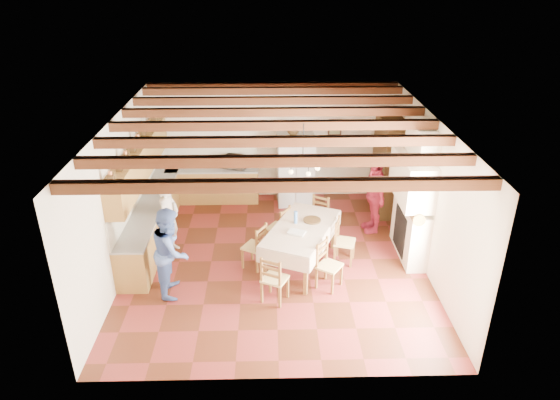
{
  "coord_description": "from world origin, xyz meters",
  "views": [
    {
      "loc": [
        -0.12,
        -8.8,
        5.62
      ],
      "look_at": [
        0.1,
        0.3,
        1.25
      ],
      "focal_mm": 32.0,
      "sensor_mm": 36.0,
      "label": 1
    }
  ],
  "objects_px": {
    "chair_left_near": "(254,246)",
    "chair_end_far": "(317,218)",
    "hutch": "(388,165)",
    "chair_right_near": "(329,265)",
    "person_woman_blue": "(171,251)",
    "microwave": "(235,162)",
    "refrigerator": "(295,169)",
    "chair_end_near": "(275,278)",
    "person_woman_red": "(374,194)",
    "chair_left_far": "(278,227)",
    "person_man": "(169,218)",
    "dining_table": "(301,231)",
    "chair_right_far": "(345,241)"
  },
  "relations": [
    {
      "from": "dining_table",
      "to": "chair_right_far",
      "type": "relative_size",
      "value": 2.36
    },
    {
      "from": "dining_table",
      "to": "chair_end_far",
      "type": "bearing_deg",
      "value": 69.51
    },
    {
      "from": "microwave",
      "to": "chair_end_near",
      "type": "bearing_deg",
      "value": -58.87
    },
    {
      "from": "person_woman_blue",
      "to": "chair_left_far",
      "type": "bearing_deg",
      "value": -54.35
    },
    {
      "from": "chair_left_near",
      "to": "microwave",
      "type": "relative_size",
      "value": 1.71
    },
    {
      "from": "hutch",
      "to": "microwave",
      "type": "height_order",
      "value": "hutch"
    },
    {
      "from": "hutch",
      "to": "microwave",
      "type": "relative_size",
      "value": 4.22
    },
    {
      "from": "person_man",
      "to": "chair_right_near",
      "type": "bearing_deg",
      "value": -95.58
    },
    {
      "from": "chair_left_near",
      "to": "person_woman_blue",
      "type": "xyz_separation_m",
      "value": [
        -1.49,
        -0.78,
        0.38
      ]
    },
    {
      "from": "hutch",
      "to": "chair_end_far",
      "type": "xyz_separation_m",
      "value": [
        -1.81,
        -1.36,
        -0.7
      ]
    },
    {
      "from": "chair_left_near",
      "to": "chair_end_near",
      "type": "bearing_deg",
      "value": 49.69
    },
    {
      "from": "chair_end_near",
      "to": "person_woman_blue",
      "type": "height_order",
      "value": "person_woman_blue"
    },
    {
      "from": "person_man",
      "to": "person_woman_blue",
      "type": "xyz_separation_m",
      "value": [
        0.3,
        -1.42,
        0.07
      ]
    },
    {
      "from": "person_woman_red",
      "to": "microwave",
      "type": "bearing_deg",
      "value": -123.4
    },
    {
      "from": "chair_right_near",
      "to": "refrigerator",
      "type": "bearing_deg",
      "value": 41.78
    },
    {
      "from": "refrigerator",
      "to": "hutch",
      "type": "relative_size",
      "value": 0.76
    },
    {
      "from": "chair_end_far",
      "to": "chair_left_near",
      "type": "bearing_deg",
      "value": -108.64
    },
    {
      "from": "chair_right_far",
      "to": "chair_left_far",
      "type": "bearing_deg",
      "value": 80.79
    },
    {
      "from": "person_woman_blue",
      "to": "microwave",
      "type": "height_order",
      "value": "person_woman_blue"
    },
    {
      "from": "chair_left_near",
      "to": "chair_end_far",
      "type": "height_order",
      "value": "same"
    },
    {
      "from": "chair_left_far",
      "to": "person_woman_blue",
      "type": "height_order",
      "value": "person_woman_blue"
    },
    {
      "from": "chair_left_far",
      "to": "person_woman_blue",
      "type": "xyz_separation_m",
      "value": [
        -1.99,
        -1.56,
        0.38
      ]
    },
    {
      "from": "chair_left_far",
      "to": "chair_end_far",
      "type": "bearing_deg",
      "value": 145.99
    },
    {
      "from": "chair_right_near",
      "to": "chair_left_near",
      "type": "bearing_deg",
      "value": 97.55
    },
    {
      "from": "chair_left_near",
      "to": "person_woman_red",
      "type": "distance_m",
      "value": 3.08
    },
    {
      "from": "dining_table",
      "to": "microwave",
      "type": "xyz_separation_m",
      "value": [
        -1.47,
        3.13,
        0.26
      ]
    },
    {
      "from": "chair_end_far",
      "to": "person_woman_blue",
      "type": "relative_size",
      "value": 0.56
    },
    {
      "from": "hutch",
      "to": "chair_right_near",
      "type": "bearing_deg",
      "value": -120.12
    },
    {
      "from": "person_woman_red",
      "to": "microwave",
      "type": "relative_size",
      "value": 3.22
    },
    {
      "from": "person_woman_red",
      "to": "chair_left_far",
      "type": "bearing_deg",
      "value": -78.09
    },
    {
      "from": "microwave",
      "to": "chair_end_far",
      "type": "bearing_deg",
      "value": -27.48
    },
    {
      "from": "chair_end_far",
      "to": "person_woman_red",
      "type": "relative_size",
      "value": 0.53
    },
    {
      "from": "person_woman_blue",
      "to": "refrigerator",
      "type": "bearing_deg",
      "value": -35.62
    },
    {
      "from": "refrigerator",
      "to": "chair_end_near",
      "type": "bearing_deg",
      "value": -101.14
    },
    {
      "from": "hutch",
      "to": "person_man",
      "type": "bearing_deg",
      "value": -161.12
    },
    {
      "from": "refrigerator",
      "to": "person_man",
      "type": "xyz_separation_m",
      "value": [
        -2.76,
        -2.36,
        -0.12
      ]
    },
    {
      "from": "person_man",
      "to": "dining_table",
      "type": "bearing_deg",
      "value": -85.15
    },
    {
      "from": "chair_left_far",
      "to": "chair_right_far",
      "type": "relative_size",
      "value": 1.0
    },
    {
      "from": "refrigerator",
      "to": "person_woman_red",
      "type": "distance_m",
      "value": 2.28
    },
    {
      "from": "chair_left_far",
      "to": "microwave",
      "type": "bearing_deg",
      "value": -124.07
    },
    {
      "from": "chair_end_near",
      "to": "chair_right_near",
      "type": "bearing_deg",
      "value": -132.5
    },
    {
      "from": "hutch",
      "to": "chair_end_near",
      "type": "distance_m",
      "value": 4.64
    },
    {
      "from": "chair_end_far",
      "to": "microwave",
      "type": "distance_m",
      "value": 2.81
    },
    {
      "from": "chair_right_near",
      "to": "chair_end_near",
      "type": "bearing_deg",
      "value": 145.75
    },
    {
      "from": "hutch",
      "to": "person_man",
      "type": "relative_size",
      "value": 1.51
    },
    {
      "from": "dining_table",
      "to": "chair_left_near",
      "type": "distance_m",
      "value": 0.99
    },
    {
      "from": "hutch",
      "to": "chair_end_far",
      "type": "height_order",
      "value": "hutch"
    },
    {
      "from": "refrigerator",
      "to": "chair_right_near",
      "type": "xyz_separation_m",
      "value": [
        0.45,
        -3.74,
        -0.42
      ]
    },
    {
      "from": "refrigerator",
      "to": "person_woman_red",
      "type": "relative_size",
      "value": 1.0
    },
    {
      "from": "dining_table",
      "to": "chair_left_near",
      "type": "relative_size",
      "value": 2.36
    }
  ]
}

